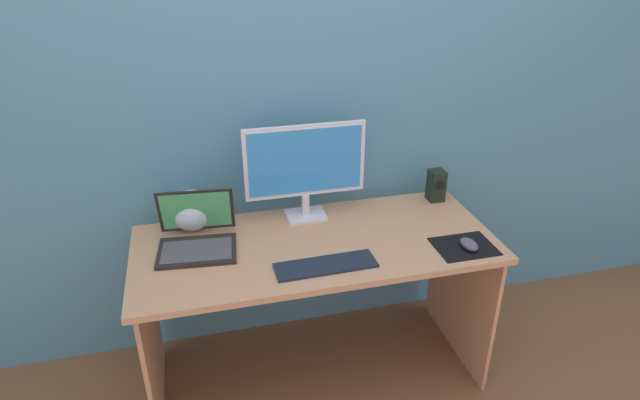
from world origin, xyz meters
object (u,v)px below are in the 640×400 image
(speaker_right, at_px, (436,185))
(fishbowl, at_px, (191,210))
(laptop, at_px, (197,237))
(keyboard_external, at_px, (326,265))
(mouse, at_px, (469,244))
(monitor, at_px, (305,166))

(speaker_right, bearing_deg, fishbowl, 179.54)
(laptop, height_order, keyboard_external, laptop)
(speaker_right, relative_size, keyboard_external, 0.38)
(fishbowl, distance_m, mouse, 1.20)
(keyboard_external, relative_size, mouse, 4.05)
(fishbowl, relative_size, mouse, 1.85)
(speaker_right, bearing_deg, keyboard_external, -147.16)
(mouse, bearing_deg, keyboard_external, 174.52)
(fishbowl, bearing_deg, keyboard_external, -41.79)
(monitor, bearing_deg, mouse, -36.49)
(fishbowl, xyz_separation_m, mouse, (1.11, -0.46, -0.07))
(laptop, relative_size, fishbowl, 1.86)
(laptop, bearing_deg, monitor, 16.41)
(laptop, distance_m, fishbowl, 0.17)
(laptop, distance_m, mouse, 1.13)
(monitor, xyz_separation_m, speaker_right, (0.65, 0.01, -0.18))
(monitor, distance_m, laptop, 0.56)
(keyboard_external, xyz_separation_m, mouse, (0.61, -0.02, 0.02))
(monitor, relative_size, mouse, 5.45)
(monitor, xyz_separation_m, mouse, (0.60, -0.44, -0.23))
(laptop, bearing_deg, mouse, -15.03)
(fishbowl, bearing_deg, speaker_right, -0.46)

